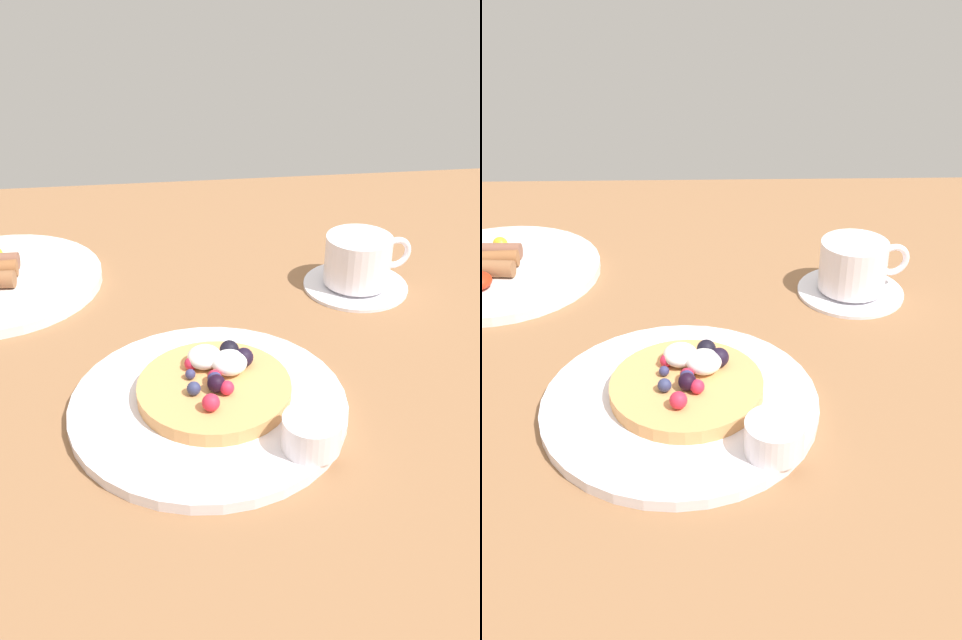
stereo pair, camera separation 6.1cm
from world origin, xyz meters
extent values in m
cube|color=#895F3D|center=(0.00, 0.00, -0.01)|extent=(2.06, 1.13, 0.03)
cylinder|color=white|center=(0.00, -0.08, 0.01)|extent=(0.26, 0.26, 0.01)
cylinder|color=tan|center=(0.01, -0.07, 0.02)|extent=(0.15, 0.15, 0.01)
sphere|color=black|center=(0.04, -0.05, 0.04)|extent=(0.02, 0.02, 0.02)
sphere|color=red|center=(0.01, -0.07, 0.03)|extent=(0.01, 0.01, 0.01)
sphere|color=red|center=(0.00, -0.11, 0.03)|extent=(0.02, 0.02, 0.02)
sphere|color=navy|center=(0.00, -0.04, 0.03)|extent=(0.01, 0.01, 0.01)
sphere|color=#CD2341|center=(0.02, -0.09, 0.03)|extent=(0.01, 0.01, 0.01)
sphere|color=navy|center=(-0.01, -0.09, 0.03)|extent=(0.01, 0.01, 0.01)
sphere|color=navy|center=(-0.02, -0.06, 0.03)|extent=(0.01, 0.01, 0.01)
sphere|color=navy|center=(0.01, -0.07, 0.03)|extent=(0.01, 0.01, 0.01)
sphere|color=red|center=(-0.01, -0.04, 0.03)|extent=(0.01, 0.01, 0.01)
sphere|color=black|center=(0.01, -0.08, 0.03)|extent=(0.02, 0.02, 0.02)
sphere|color=black|center=(0.03, -0.03, 0.04)|extent=(0.02, 0.02, 0.02)
ellipsoid|color=white|center=(0.00, -0.04, 0.04)|extent=(0.03, 0.03, 0.02)
ellipsoid|color=white|center=(0.02, -0.05, 0.04)|extent=(0.03, 0.03, 0.02)
cylinder|color=white|center=(0.08, -0.15, 0.03)|extent=(0.05, 0.05, 0.03)
cylinder|color=#602F0B|center=(0.08, -0.15, 0.03)|extent=(0.04, 0.04, 0.00)
cylinder|color=white|center=(0.21, 0.14, 0.00)|extent=(0.13, 0.13, 0.01)
cylinder|color=white|center=(0.21, 0.14, 0.04)|extent=(0.08, 0.08, 0.06)
torus|color=white|center=(0.26, 0.15, 0.04)|extent=(0.04, 0.01, 0.04)
cylinder|color=#98725E|center=(0.21, 0.14, 0.06)|extent=(0.07, 0.07, 0.00)
camera|label=1|loc=(-0.03, -0.58, 0.41)|focal=37.88mm
camera|label=2|loc=(0.03, -0.59, 0.41)|focal=37.88mm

